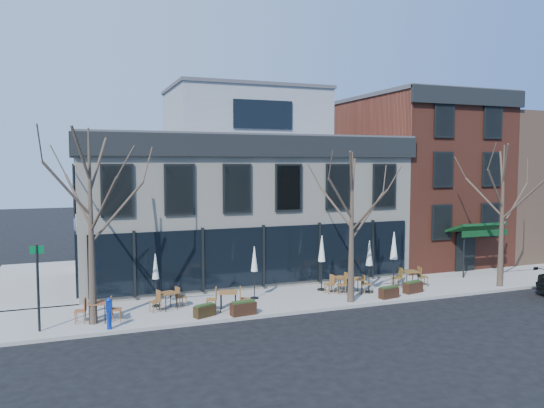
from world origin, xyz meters
name	(u,v)px	position (x,y,z in m)	size (l,w,h in m)	color
ground	(263,291)	(0.00, 0.00, 0.00)	(120.00, 120.00, 0.00)	black
sidewalk_front	(338,294)	(3.25, -2.15, 0.07)	(33.50, 4.70, 0.15)	gray
sidewalk_side	(34,283)	(-11.25, 6.00, 0.07)	(4.50, 12.00, 0.15)	gray
corner_building	(236,196)	(0.07, 5.07, 4.72)	(18.39, 10.39, 11.10)	beige
red_brick_building	(416,178)	(13.00, 4.98, 5.64)	(8.20, 11.78, 11.18)	brown
bg_building	(516,185)	(23.00, 6.00, 5.00)	(12.00, 12.00, 10.00)	#8C664C
tree_corner	(91,224)	(-8.49, -3.20, 4.25)	(3.93, 3.98, 7.92)	#382B21
tree_mid	(352,225)	(3.01, -3.90, 3.79)	(3.50, 3.55, 7.04)	#382B21
tree_right	(502,214)	(12.01, -3.90, 4.02)	(3.72, 3.77, 7.48)	#382B21
sign_pole	(38,282)	(-10.50, -3.50, 2.07)	(0.50, 0.10, 3.40)	black
call_box	(109,312)	(-7.94, -4.20, 0.83)	(0.25, 0.25, 1.28)	#0C2B9C
cafe_set_0	(98,309)	(-8.29, -3.02, 0.67)	(1.96, 0.90, 1.01)	brown
cafe_set_1	(168,299)	(-5.28, -2.17, 0.63)	(1.81, 1.01, 0.93)	brown
cafe_set_2	(228,299)	(-2.84, -3.34, 0.69)	(2.04, 1.09, 1.05)	brown
cafe_set_3	(340,282)	(3.43, -1.98, 0.62)	(1.79, 0.81, 0.92)	brown
cafe_set_4	(354,284)	(3.93, -2.58, 0.63)	(1.82, 0.84, 0.93)	brown
cafe_set_5	(410,277)	(7.39, -2.37, 0.68)	(2.02, 0.92, 1.04)	brown
umbrella_0	(156,269)	(-5.72, -1.49, 1.86)	(0.39, 0.39, 2.43)	black
umbrella_1	(254,262)	(-1.07, -1.76, 1.95)	(0.41, 0.41, 2.54)	black
umbrella_2	(322,252)	(2.72, -1.36, 2.15)	(0.45, 0.45, 2.84)	black
umbrella_3	(369,256)	(4.71, -2.70, 2.02)	(0.42, 0.42, 2.65)	black
umbrella_4	(394,249)	(6.29, -2.48, 2.26)	(0.48, 0.48, 2.99)	black
planter_0	(205,310)	(-4.03, -3.85, 0.41)	(1.02, 0.72, 0.53)	black
planter_1	(243,308)	(-2.41, -4.20, 0.45)	(1.13, 0.56, 0.61)	#331C11
planter_2	(389,292)	(5.06, -3.96, 0.43)	(1.06, 0.57, 0.56)	black
planter_3	(413,287)	(6.78, -3.50, 0.44)	(1.12, 0.64, 0.59)	black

